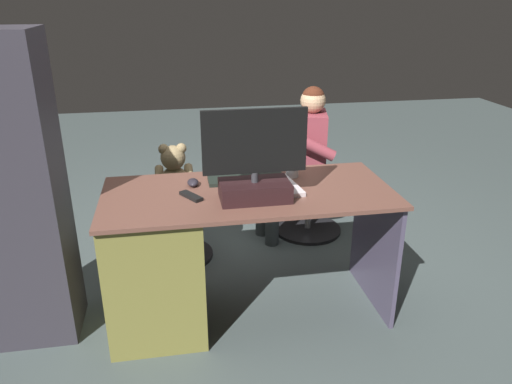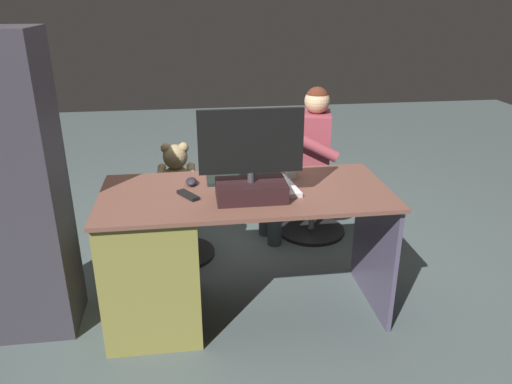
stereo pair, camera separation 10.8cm
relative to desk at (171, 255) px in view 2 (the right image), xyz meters
The scene contains 13 objects.
ground_plane 0.71m from the desk, 134.09° to the right, with size 10.00×10.00×0.00m, color #44504F.
desk is the anchor object (origin of this frame).
monitor 0.66m from the desk, 165.57° to the left, with size 0.51×0.21×0.46m.
keyboard 0.58m from the desk, 160.29° to the right, with size 0.42×0.14×0.02m, color black.
computer_mouse 0.41m from the desk, 134.57° to the right, with size 0.06×0.10×0.04m, color black.
cup 0.81m from the desk, 165.93° to the right, with size 0.07×0.07×0.09m, color white.
tv_remote 0.38m from the desk, 160.28° to the left, with size 0.04×0.15×0.02m, color black.
notebook_binder 0.66m from the desk, behind, with size 0.22×0.30×0.02m, color silver.
office_chair_teddy 0.71m from the desk, 92.51° to the right, with size 0.47×0.47×0.46m.
teddy_bear 0.74m from the desk, 92.47° to the right, with size 0.25×0.25×0.36m.
visitor_chair 1.39m from the desk, 137.65° to the right, with size 0.51×0.51×0.46m.
person 1.33m from the desk, 135.89° to the right, with size 0.54×0.55×1.11m.
equipment_rack 0.84m from the desk, ahead, with size 0.44×0.36×1.57m, color #322F38.
Camera 2 is at (0.27, 2.78, 1.70)m, focal length 34.26 mm.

